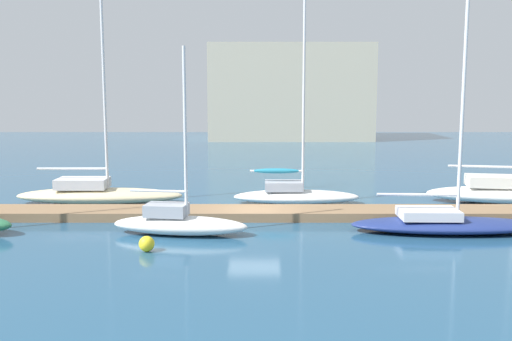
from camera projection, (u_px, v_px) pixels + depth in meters
ground_plane at (256, 217)px, 27.17m from camera, size 120.00×120.00×0.00m
dock_pier at (256, 213)px, 27.14m from camera, size 33.42×2.31×0.42m
sailboat_1 at (99, 192)px, 30.54m from camera, size 8.98×2.45×14.90m
sailboat_2 at (180, 222)px, 23.82m from camera, size 5.94×2.42×7.82m
sailboat_3 at (296, 193)px, 30.46m from camera, size 6.79×2.09×11.13m
sailboat_4 at (447, 221)px, 24.21m from camera, size 8.29×2.63×12.59m
sailboat_5 at (507, 192)px, 30.54m from camera, size 8.72×3.78×10.77m
mooring_buoy_yellow at (148, 244)px, 21.27m from camera, size 0.59×0.59×0.59m
harbor_building_distant at (291, 93)px, 73.36m from camera, size 20.46×10.96×11.99m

